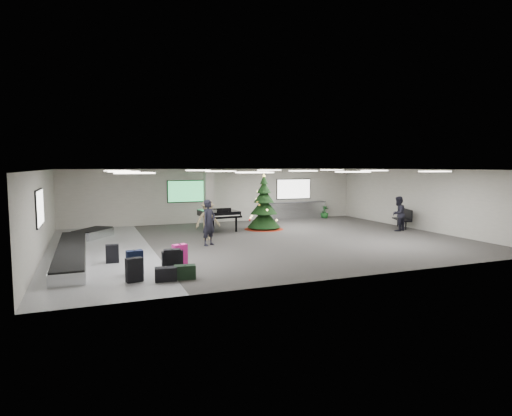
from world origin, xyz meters
name	(u,v)px	position (x,y,z in m)	size (l,w,h in m)	color
ground	(263,240)	(0.00, 0.00, 0.00)	(18.00, 18.00, 0.00)	#3D3A38
room_envelope	(250,189)	(-0.38, 0.67, 2.33)	(18.02, 14.02, 3.21)	#ADAA9E
baggage_carousel	(76,248)	(-7.84, -0.08, 0.21)	(2.28, 9.71, 0.43)	silver
service_counter	(296,210)	(5.00, 6.65, 0.55)	(4.05, 0.65, 1.08)	silver
suitcase_0	(172,262)	(-5.00, -4.67, 0.40)	(0.54, 0.35, 0.82)	black
suitcase_1	(170,262)	(-5.06, -4.52, 0.35)	(0.46, 0.25, 0.73)	black
pink_suitcase	(180,255)	(-4.55, -3.60, 0.37)	(0.53, 0.39, 0.76)	#EE1F90
suitcase_3	(178,259)	(-4.65, -3.74, 0.28)	(0.41, 0.28, 0.58)	black
navy_suitcase	(135,262)	(-6.08, -4.19, 0.38)	(0.52, 0.34, 0.77)	black
suitcase_5	(134,270)	(-6.19, -5.11, 0.35)	(0.51, 0.35, 0.73)	black
green_duffel	(185,272)	(-4.75, -5.33, 0.21)	(0.66, 0.40, 0.44)	black
suitcase_8	(112,254)	(-6.64, -2.29, 0.32)	(0.44, 0.26, 0.66)	black
black_duffel	(166,274)	(-5.32, -5.37, 0.20)	(0.66, 0.41, 0.43)	black
christmas_tree	(264,210)	(1.36, 3.21, 1.03)	(2.10, 2.10, 3.00)	maroon
grand_piano	(219,214)	(-1.03, 3.55, 0.89)	(1.87, 2.32, 1.25)	black
bench	(403,217)	(8.61, 0.81, 0.59)	(1.16, 1.75, 1.05)	black
traveler_a	(209,223)	(-2.63, -0.31, 0.98)	(0.71, 0.47, 1.95)	black
traveler_b	(208,220)	(-2.32, 1.02, 0.92)	(1.18, 0.68, 1.83)	#917D5A
traveler_bench	(398,214)	(7.60, 0.05, 0.90)	(0.88, 0.68, 1.80)	black
potted_plant_left	(269,216)	(2.79, 5.79, 0.40)	(0.44, 0.35, 0.79)	#16471E
potted_plant_right	(325,212)	(6.95, 6.27, 0.40)	(0.45, 0.45, 0.80)	#16471E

